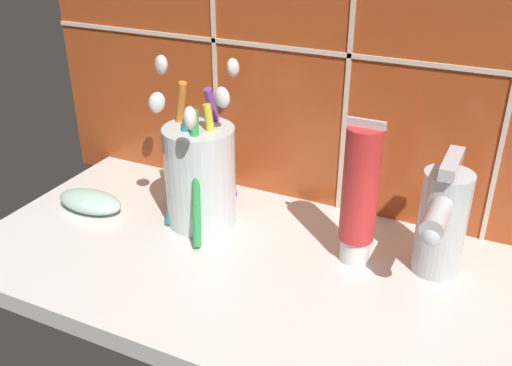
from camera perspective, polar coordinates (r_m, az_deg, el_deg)
sink_counter at (r=58.57cm, az=2.18°, el=-9.25°), size 65.22×29.82×2.00cm
toothbrush_cup at (r=63.13cm, az=-5.62°, el=1.07°), size 10.90×14.99×18.31cm
toothpaste_tube at (r=56.16cm, az=10.33°, el=-1.07°), size 3.71×3.53×15.28cm
sink_faucet at (r=56.89cm, az=18.06°, el=-3.57°), size 4.68×11.06×12.26cm
soap_bar at (r=70.04cm, az=-16.25°, el=-1.78°), size 8.43×4.33×2.30cm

